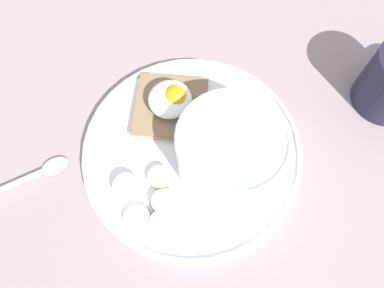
# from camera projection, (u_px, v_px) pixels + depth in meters

# --- Properties ---
(ground_plane) EXTENTS (1.20, 1.20, 0.02)m
(ground_plane) POSITION_uv_depth(u_px,v_px,m) (192.00, 156.00, 0.51)
(ground_plane) COLOR gray
(ground_plane) RESTS_ON ground
(plate) EXTENTS (0.29, 0.29, 0.02)m
(plate) POSITION_uv_depth(u_px,v_px,m) (192.00, 151.00, 0.50)
(plate) COLOR white
(plate) RESTS_ON ground_plane
(oatmeal_bowl) EXTENTS (0.14, 0.14, 0.07)m
(oatmeal_bowl) POSITION_uv_depth(u_px,v_px,m) (231.00, 150.00, 0.46)
(oatmeal_bowl) COLOR white
(oatmeal_bowl) RESTS_ON plate
(toast_slice) EXTENTS (0.13, 0.13, 0.01)m
(toast_slice) POSITION_uv_depth(u_px,v_px,m) (171.00, 107.00, 0.51)
(toast_slice) COLOR #7F6447
(toast_slice) RESTS_ON plate
(poached_egg) EXTENTS (0.06, 0.06, 0.04)m
(poached_egg) POSITION_uv_depth(u_px,v_px,m) (172.00, 99.00, 0.49)
(poached_egg) COLOR white
(poached_egg) RESTS_ON toast_slice
(banana_slice_front) EXTENTS (0.05, 0.05, 0.02)m
(banana_slice_front) POSITION_uv_depth(u_px,v_px,m) (127.00, 187.00, 0.46)
(banana_slice_front) COLOR beige
(banana_slice_front) RESTS_ON plate
(banana_slice_left) EXTENTS (0.04, 0.04, 0.02)m
(banana_slice_left) POSITION_uv_depth(u_px,v_px,m) (164.00, 203.00, 0.46)
(banana_slice_left) COLOR beige
(banana_slice_left) RESTS_ON plate
(banana_slice_back) EXTENTS (0.04, 0.04, 0.02)m
(banana_slice_back) POSITION_uv_depth(u_px,v_px,m) (137.00, 219.00, 0.45)
(banana_slice_back) COLOR #F3E5C5
(banana_slice_back) RESTS_ON plate
(banana_slice_right) EXTENTS (0.04, 0.04, 0.02)m
(banana_slice_right) POSITION_uv_depth(u_px,v_px,m) (160.00, 177.00, 0.47)
(banana_slice_right) COLOR beige
(banana_slice_right) RESTS_ON plate
(banana_slice_inner) EXTENTS (0.05, 0.05, 0.02)m
(banana_slice_inner) POSITION_uv_depth(u_px,v_px,m) (161.00, 224.00, 0.45)
(banana_slice_inner) COLOR beige
(banana_slice_inner) RESTS_ON plate
(spoon) EXTENTS (0.12, 0.03, 0.01)m
(spoon) POSITION_uv_depth(u_px,v_px,m) (35.00, 175.00, 0.49)
(spoon) COLOR silver
(spoon) RESTS_ON ground_plane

